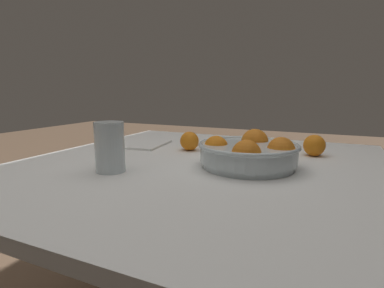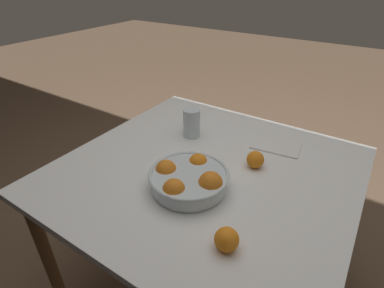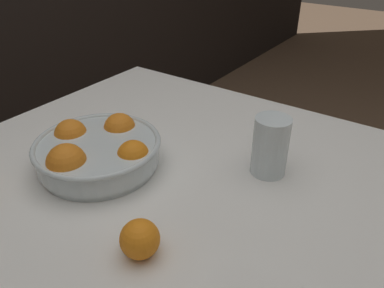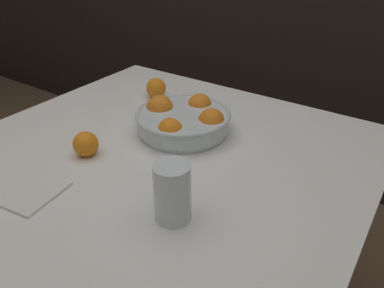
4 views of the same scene
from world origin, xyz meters
TOP-DOWN VIEW (x-y plane):
  - dining_table at (0.00, 0.00)m, footprint 1.11×1.08m
  - fruit_bowl at (-0.01, 0.15)m, footprint 0.29×0.29m
  - juice_glass at (0.19, -0.18)m, footprint 0.08×0.08m
  - orange_loose_near_bowl at (-0.16, -0.11)m, footprint 0.07×0.07m

SIDE VIEW (x-z plane):
  - dining_table at x=0.00m, z-range 0.28..0.99m
  - orange_loose_near_bowl at x=-0.16m, z-range 0.71..0.77m
  - fruit_bowl at x=-0.01m, z-range 0.70..0.80m
  - juice_glass at x=0.19m, z-range 0.70..0.83m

